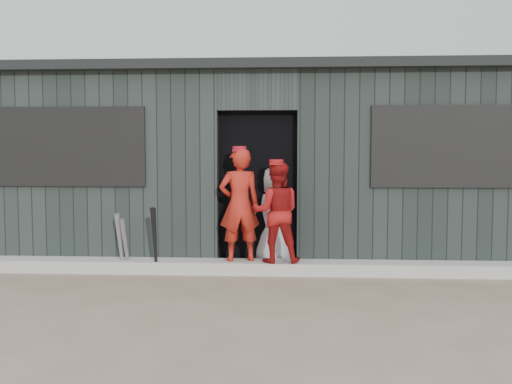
# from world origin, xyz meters

# --- Properties ---
(ground) EXTENTS (80.00, 80.00, 0.00)m
(ground) POSITION_xyz_m (0.00, 0.00, 0.00)
(ground) COLOR #776352
(ground) RESTS_ON ground
(curb) EXTENTS (8.00, 0.36, 0.15)m
(curb) POSITION_xyz_m (0.00, 1.82, 0.07)
(curb) COLOR #ABACA6
(curb) RESTS_ON ground
(bat_left) EXTENTS (0.10, 0.23, 0.75)m
(bat_left) POSITION_xyz_m (-1.66, 1.73, 0.37)
(bat_left) COLOR gray
(bat_left) RESTS_ON ground
(bat_mid) EXTENTS (0.10, 0.26, 0.69)m
(bat_mid) POSITION_xyz_m (-1.60, 1.73, 0.34)
(bat_mid) COLOR gray
(bat_mid) RESTS_ON ground
(bat_right) EXTENTS (0.10, 0.33, 0.83)m
(bat_right) POSITION_xyz_m (-1.21, 1.62, 0.42)
(bat_right) COLOR black
(bat_right) RESTS_ON ground
(player_red_left) EXTENTS (0.57, 0.45, 1.38)m
(player_red_left) POSITION_xyz_m (-0.20, 1.83, 0.84)
(player_red_left) COLOR #AF2115
(player_red_left) RESTS_ON curb
(player_red_right) EXTENTS (0.61, 0.48, 1.22)m
(player_red_right) POSITION_xyz_m (0.25, 1.78, 0.76)
(player_red_right) COLOR maroon
(player_red_right) RESTS_ON curb
(player_grey_back) EXTENTS (0.71, 0.55, 1.30)m
(player_grey_back) POSITION_xyz_m (0.20, 2.23, 0.65)
(player_grey_back) COLOR silver
(player_grey_back) RESTS_ON ground
(dugout) EXTENTS (8.30, 3.30, 2.62)m
(dugout) POSITION_xyz_m (-0.00, 3.50, 1.29)
(dugout) COLOR black
(dugout) RESTS_ON ground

